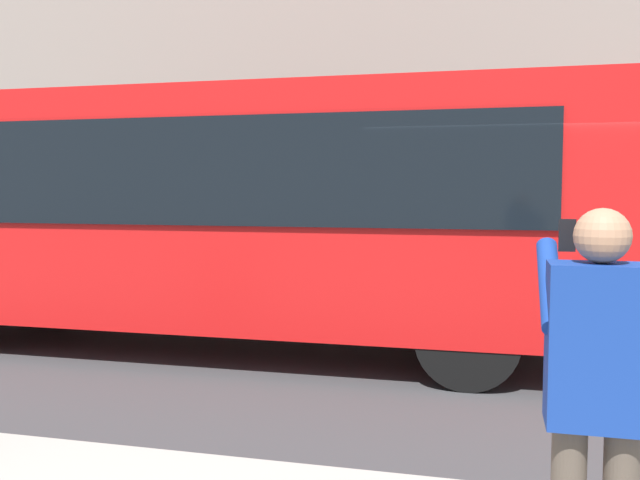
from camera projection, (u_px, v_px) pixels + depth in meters
ground_plane at (494, 364)px, 7.51m from camera, size 60.00×60.00×0.00m
red_bus at (216, 209)px, 8.22m from camera, size 9.05×2.54×3.08m
pedestrian_photographer at (598, 384)px, 2.74m from camera, size 0.53×0.52×1.70m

